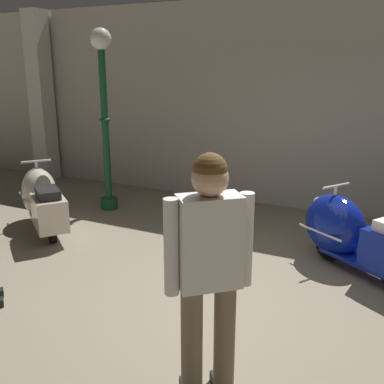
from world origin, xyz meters
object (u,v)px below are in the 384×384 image
object	(u,v)px
scooter_0	(42,199)
lamppost	(104,105)
visitor_1	(209,265)
scooter_1	(352,234)

from	to	relation	value
scooter_0	lamppost	size ratio (longest dim) A/B	0.54
scooter_0	visitor_1	distance (m)	4.14
scooter_0	scooter_1	distance (m)	4.16
lamppost	visitor_1	bearing A→B (deg)	-44.99
lamppost	scooter_0	bearing A→B (deg)	-104.04
scooter_0	scooter_1	bearing A→B (deg)	-135.79
scooter_1	lamppost	xyz separation A→B (m)	(-3.84, 0.63, 1.25)
scooter_0	visitor_1	size ratio (longest dim) A/B	0.86
scooter_0	lamppost	xyz separation A→B (m)	(0.29, 1.16, 1.25)
scooter_1	lamppost	bearing A→B (deg)	23.21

